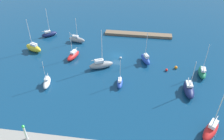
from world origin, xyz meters
name	(u,v)px	position (x,y,z in m)	size (l,w,h in m)	color
water	(116,56)	(0.00, 0.00, 0.00)	(160.00, 160.00, 0.00)	navy
pier_dock	(138,34)	(-5.90, -14.20, 0.42)	(23.09, 2.65, 0.85)	brown
harbor_beacon	(25,131)	(12.85, 33.33, 3.48)	(0.56, 0.56, 3.73)	silver
sailboat_gray_by_breakwater	(77,39)	(14.06, -6.61, 1.02)	(5.87, 2.66, 8.48)	gray
sailboat_red_inner_mooring	(73,55)	(12.53, 3.07, 0.95)	(3.53, 5.98, 8.68)	red
sailboat_navy_lone_south	(189,89)	(-19.37, 14.14, 1.11)	(2.65, 6.66, 9.29)	#141E4C
sailboat_blue_lone_north	(145,59)	(-8.73, 2.36, 1.14)	(3.63, 5.31, 9.38)	#2347B2
sailboat_green_along_channel	(202,72)	(-23.85, 6.45, 1.05)	(2.34, 5.73, 9.23)	#19724C
sailboat_white_mid_basin	(47,82)	(15.59, 16.23, 0.91)	(2.17, 4.80, 7.40)	white
sailboat_yellow_center_basin	(33,48)	(25.80, 0.89, 1.22)	(6.32, 4.13, 10.55)	yellow
sailboat_gray_off_beacon	(101,64)	(3.47, 6.82, 1.15)	(7.02, 4.67, 11.60)	gray
sailboat_red_near_pier	(211,130)	(-22.14, 26.10, 1.13)	(5.16, 6.55, 10.80)	red
sailboat_navy_west_end	(49,34)	(24.66, -9.38, 0.90)	(5.40, 4.90, 9.82)	#141E4C
sailboat_blue_outer_mooring	(120,82)	(-2.57, 13.51, 0.86)	(1.67, 4.65, 7.35)	#2347B2
mooring_buoy_orange	(176,67)	(-17.27, 4.32, 0.44)	(0.87, 0.87, 0.87)	orange
mooring_buoy_red	(167,70)	(-14.62, 5.80, 0.37)	(0.75, 0.75, 0.75)	red
mooring_buoy_white	(121,58)	(-1.48, 1.38, 0.30)	(0.60, 0.60, 0.60)	white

